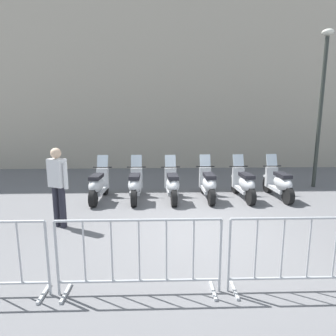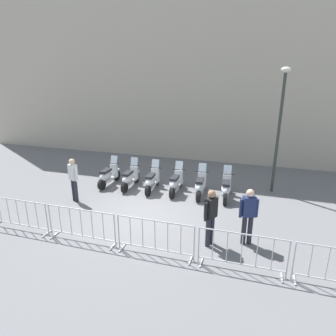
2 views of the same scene
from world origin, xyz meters
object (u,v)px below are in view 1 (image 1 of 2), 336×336
object	(u,v)px
motorcycle_0	(98,185)
barrier_segment_3	(308,255)
motorcycle_2	(172,185)
officer_by_barriers	(58,183)
motorcycle_5	(279,184)
street_lamp	(322,93)
barrier_segment_2	(139,257)
motorcycle_3	(208,184)
motorcycle_4	(244,184)
motorcycle_1	(135,185)

from	to	relation	value
motorcycle_0	barrier_segment_3	size ratio (longest dim) A/B	0.78
motorcycle_2	officer_by_barriers	size ratio (longest dim) A/B	1.00
motorcycle_0	motorcycle_5	xyz separation A→B (m)	(5.18, 0.14, 0.00)
street_lamp	officer_by_barriers	size ratio (longest dim) A/B	2.91
motorcycle_5	street_lamp	bearing A→B (deg)	38.53
motorcycle_2	officer_by_barriers	bearing A→B (deg)	-142.81
barrier_segment_3	barrier_segment_2	bearing A→B (deg)	-179.03
motorcycle_3	barrier_segment_2	xyz separation A→B (m)	(-1.60, -4.38, 0.07)
motorcycle_2	street_lamp	world-z (taller)	street_lamp
motorcycle_4	motorcycle_5	size ratio (longest dim) A/B	1.00
motorcycle_1	street_lamp	bearing A→B (deg)	14.49
street_lamp	barrier_segment_2	bearing A→B (deg)	-132.90
barrier_segment_2	street_lamp	distance (m)	8.39
motorcycle_3	motorcycle_1	bearing A→B (deg)	-178.28
motorcycle_2	motorcycle_4	world-z (taller)	same
motorcycle_3	officer_by_barriers	world-z (taller)	officer_by_barriers
barrier_segment_2	officer_by_barriers	size ratio (longest dim) A/B	1.28
motorcycle_0	motorcycle_1	size ratio (longest dim) A/B	1.00
motorcycle_2	motorcycle_4	size ratio (longest dim) A/B	1.00
motorcycle_3	motorcycle_5	distance (m)	2.07
motorcycle_5	motorcycle_1	bearing A→B (deg)	-178.33
street_lamp	motorcycle_4	bearing A→B (deg)	-152.60
motorcycle_0	motorcycle_5	world-z (taller)	same
motorcycle_4	officer_by_barriers	world-z (taller)	officer_by_barriers
motorcycle_0	motorcycle_1	world-z (taller)	same
barrier_segment_2	barrier_segment_3	bearing A→B (deg)	0.97
motorcycle_1	motorcycle_3	size ratio (longest dim) A/B	1.00
motorcycle_2	motorcycle_4	xyz separation A→B (m)	(2.07, 0.09, 0.00)
motorcycle_1	motorcycle_2	distance (m)	1.04
motorcycle_0	barrier_segment_3	distance (m)	5.73
motorcycle_1	motorcycle_2	bearing A→B (deg)	-0.79
motorcycle_0	motorcycle_4	bearing A→B (deg)	1.24
motorcycle_1	officer_by_barriers	size ratio (longest dim) A/B	1.00
motorcycle_1	motorcycle_4	world-z (taller)	same
motorcycle_4	barrier_segment_2	world-z (taller)	motorcycle_4
motorcycle_5	barrier_segment_3	xyz separation A→B (m)	(-1.37, -4.40, 0.07)
barrier_segment_2	motorcycle_4	bearing A→B (deg)	59.07
street_lamp	motorcycle_3	bearing A→B (deg)	-159.11
motorcycle_4	motorcycle_5	xyz separation A→B (m)	(1.03, 0.05, 0.00)
motorcycle_4	street_lamp	size ratio (longest dim) A/B	0.34
motorcycle_5	officer_by_barriers	size ratio (longest dim) A/B	1.00
motorcycle_0	motorcycle_4	xyz separation A→B (m)	(4.15, 0.09, 0.00)
motorcycle_4	motorcycle_2	bearing A→B (deg)	-177.52
motorcycle_5	barrier_segment_3	size ratio (longest dim) A/B	0.78
motorcycle_1	street_lamp	xyz separation A→B (m)	(5.91, 1.53, 2.64)
motorcycle_5	officer_by_barriers	bearing A→B (deg)	-160.09
motorcycle_5	officer_by_barriers	xyz separation A→B (m)	(-5.60, -2.03, 0.53)
barrier_segment_2	street_lamp	world-z (taller)	street_lamp
motorcycle_1	street_lamp	distance (m)	6.65
motorcycle_5	motorcycle_3	bearing A→B (deg)	-178.39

